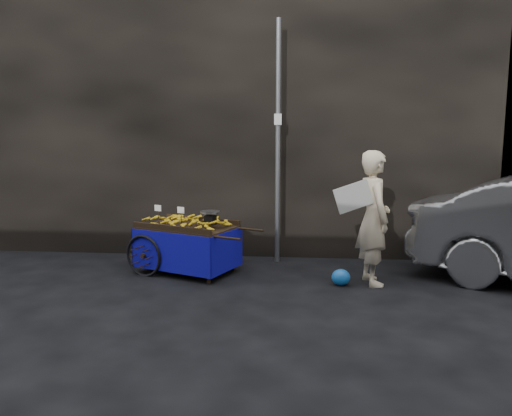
# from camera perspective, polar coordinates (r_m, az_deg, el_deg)

# --- Properties ---
(ground) EXTENTS (80.00, 80.00, 0.00)m
(ground) POSITION_cam_1_polar(r_m,az_deg,el_deg) (7.38, -0.45, -8.60)
(ground) COLOR black
(ground) RESTS_ON ground
(building_wall) EXTENTS (13.50, 2.00, 5.00)m
(building_wall) POSITION_cam_1_polar(r_m,az_deg,el_deg) (9.62, 3.48, 10.48)
(building_wall) COLOR black
(building_wall) RESTS_ON ground
(street_pole) EXTENTS (0.12, 0.10, 4.00)m
(street_pole) POSITION_cam_1_polar(r_m,az_deg,el_deg) (8.33, 2.51, 7.38)
(street_pole) COLOR slate
(street_pole) RESTS_ON ground
(banana_cart) EXTENTS (2.16, 1.56, 1.08)m
(banana_cart) POSITION_cam_1_polar(r_m,az_deg,el_deg) (7.90, -8.12, -2.58)
(banana_cart) COLOR black
(banana_cart) RESTS_ON ground
(vendor) EXTENTS (0.91, 0.79, 1.94)m
(vendor) POSITION_cam_1_polar(r_m,az_deg,el_deg) (7.37, 13.29, -1.10)
(vendor) COLOR beige
(vendor) RESTS_ON ground
(plastic_bag) EXTENTS (0.27, 0.21, 0.24)m
(plastic_bag) POSITION_cam_1_polar(r_m,az_deg,el_deg) (7.35, 9.68, -7.82)
(plastic_bag) COLOR blue
(plastic_bag) RESTS_ON ground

